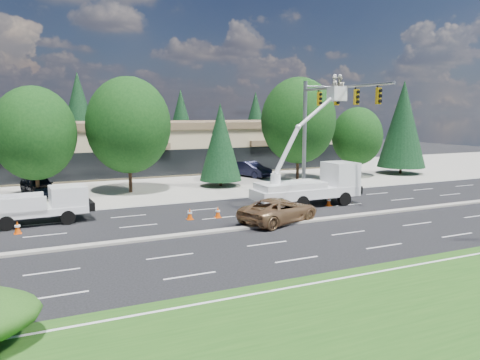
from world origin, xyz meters
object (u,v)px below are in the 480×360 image
signal_mast (320,118)px  utility_pickup (45,209)px  minivan (279,210)px  bucket_truck (315,178)px

signal_mast → utility_pickup: size_ratio=1.80×
utility_pickup → minivan: 13.88m
utility_pickup → bucket_truck: 17.78m
utility_pickup → minivan: utility_pickup is taller
signal_mast → bucket_truck: bearing=-128.5°
signal_mast → utility_pickup: signal_mast is taller
utility_pickup → bucket_truck: (17.63, -2.02, 1.08)m
utility_pickup → minivan: bearing=-26.9°
minivan → utility_pickup: bearing=46.7°
bucket_truck → minivan: size_ratio=1.73×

